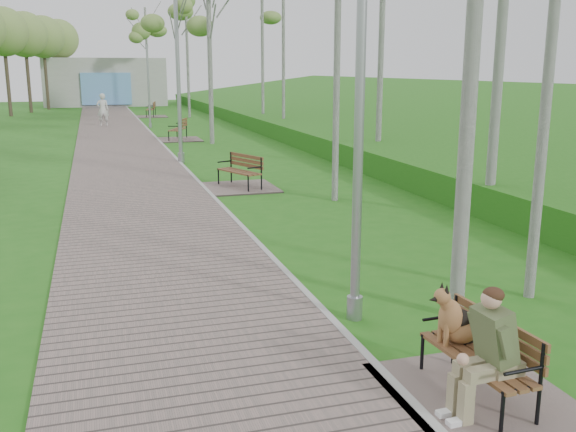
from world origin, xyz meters
TOP-DOWN VIEW (x-y plane):
  - ground at (0.00, 0.00)m, footprint 120.00×120.00m
  - walkway at (-1.75, 21.50)m, footprint 3.50×67.00m
  - kerb at (0.00, 21.50)m, footprint 0.10×67.00m
  - embankment at (12.00, 20.00)m, footprint 14.00×70.00m
  - building_north at (-1.50, 50.97)m, footprint 10.00×5.20m
  - bench_main at (0.60, -2.72)m, footprint 1.67×1.85m
  - bench_second at (0.92, 9.01)m, footprint 1.82×2.02m
  - bench_third at (0.88, 21.47)m, footprint 1.93×2.14m
  - bench_far at (0.99, 36.22)m, footprint 1.99×2.21m
  - lamp_post_near at (0.31, -0.44)m, footprint 0.20×0.20m
  - lamp_post_second at (0.06, 14.30)m, footprint 0.23×0.23m
  - lamp_post_third at (0.23, 28.03)m, footprint 0.17×0.17m
  - pedestrian_near at (-2.18, 29.76)m, footprint 0.67×0.45m
  - birch_mid_c at (2.09, 19.62)m, footprint 2.62×2.62m
  - birch_far_b at (2.15, 30.53)m, footprint 2.65×2.65m
  - birch_distant_a at (1.64, 44.86)m, footprint 2.44×2.44m

SIDE VIEW (x-z plane):
  - ground at x=0.00m, z-range 0.00..0.00m
  - embankment at x=12.00m, z-range -0.80..0.80m
  - walkway at x=-1.75m, z-range 0.00..0.04m
  - kerb at x=0.00m, z-range 0.00..0.05m
  - bench_second at x=0.92m, z-range -0.35..0.77m
  - bench_third at x=0.88m, z-range -0.37..0.81m
  - bench_far at x=0.99m, z-range -0.38..0.84m
  - bench_main at x=0.60m, z-range -0.32..1.13m
  - pedestrian_near at x=-2.18m, z-range 0.00..1.81m
  - building_north at x=-1.50m, z-range -0.01..3.99m
  - lamp_post_third at x=0.23m, z-range -0.14..4.26m
  - lamp_post_near at x=0.31m, z-range -0.17..5.08m
  - lamp_post_second at x=0.06m, z-range -0.19..5.67m
  - birch_mid_c at x=2.09m, z-range 2.12..9.54m
  - birch_distant_a at x=1.64m, z-range 2.29..10.32m
  - birch_far_b at x=2.15m, z-range 2.40..10.82m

